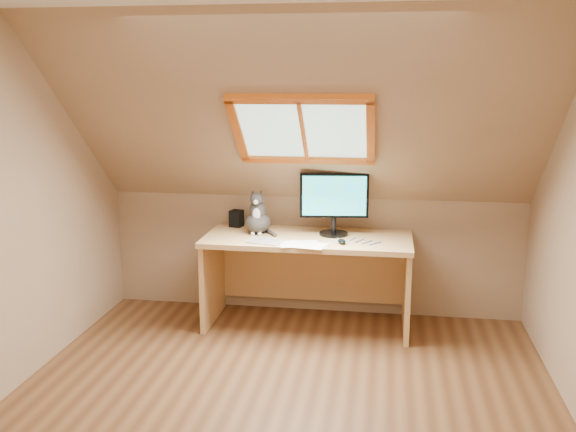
# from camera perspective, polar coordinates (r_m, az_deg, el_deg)

# --- Properties ---
(ground) EXTENTS (3.50, 3.50, 0.00)m
(ground) POSITION_cam_1_polar(r_m,az_deg,el_deg) (4.10, -0.76, -16.81)
(ground) COLOR brown
(ground) RESTS_ON ground
(room_shell) EXTENTS (3.52, 3.52, 2.41)m
(room_shell) POSITION_cam_1_polar(r_m,az_deg,el_deg) (3.54, -1.08, 3.10)
(room_shell) COLOR tan
(room_shell) RESTS_ON ground
(desk) EXTENTS (1.64, 0.72, 0.75)m
(desk) POSITION_cam_1_polar(r_m,az_deg,el_deg) (5.23, 1.85, -4.06)
(desk) COLOR tan
(desk) RESTS_ON ground
(monitor) EXTENTS (0.55, 0.23, 0.50)m
(monitor) POSITION_cam_1_polar(r_m,az_deg,el_deg) (5.10, 4.12, 1.45)
(monitor) COLOR black
(monitor) RESTS_ON desk
(cat) EXTENTS (0.21, 0.25, 0.37)m
(cat) POSITION_cam_1_polar(r_m,az_deg,el_deg) (5.19, -2.72, -0.12)
(cat) COLOR #403B38
(cat) RESTS_ON desk
(desk_speaker) EXTENTS (0.12, 0.12, 0.14)m
(desk_speaker) POSITION_cam_1_polar(r_m,az_deg,el_deg) (5.44, -4.60, -0.22)
(desk_speaker) COLOR black
(desk_speaker) RESTS_ON desk
(graphics_tablet) EXTENTS (0.29, 0.24, 0.01)m
(graphics_tablet) POSITION_cam_1_polar(r_m,az_deg,el_deg) (4.94, -2.03, -2.26)
(graphics_tablet) COLOR #B2B2B7
(graphics_tablet) RESTS_ON desk
(mouse) EXTENTS (0.09, 0.12, 0.03)m
(mouse) POSITION_cam_1_polar(r_m,az_deg,el_deg) (4.90, 4.80, -2.27)
(mouse) COLOR black
(mouse) RESTS_ON desk
(papers) EXTENTS (0.33, 0.27, 0.00)m
(papers) POSITION_cam_1_polar(r_m,az_deg,el_deg) (4.86, 1.18, -2.55)
(papers) COLOR white
(papers) RESTS_ON desk
(cables) EXTENTS (0.51, 0.26, 0.01)m
(cables) POSITION_cam_1_polar(r_m,az_deg,el_deg) (4.96, 5.63, -2.26)
(cables) COLOR silver
(cables) RESTS_ON desk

